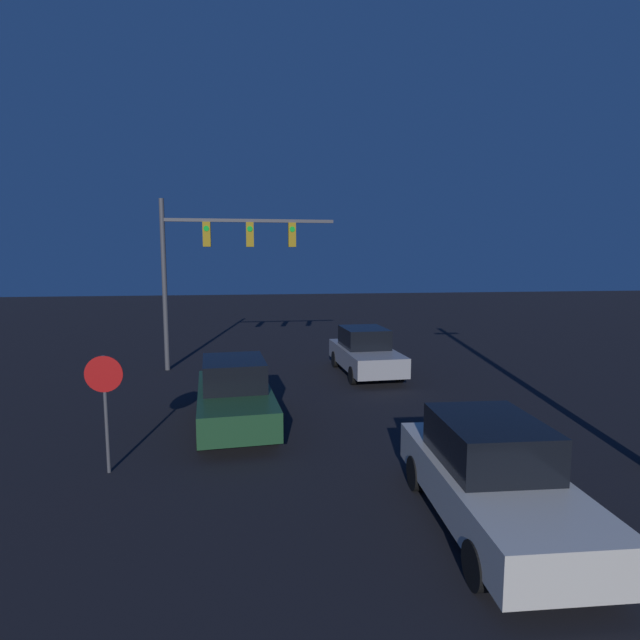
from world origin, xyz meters
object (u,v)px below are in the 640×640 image
car_near (492,476)px  traffic_signal_mast (216,253)px  car_mid (235,394)px  car_far (365,352)px  stop_sign (105,392)px

car_near → traffic_signal_mast: 13.47m
car_mid → car_near: bearing=122.9°
car_far → stop_sign: size_ratio=1.93×
traffic_signal_mast → stop_sign: 9.71m
car_near → stop_sign: stop_sign is taller
car_near → car_far: (0.49, 10.37, 0.00)m
car_mid → stop_sign: stop_sign is taller
stop_sign → car_far: bearing=47.3°
car_far → traffic_signal_mast: (-5.28, 1.71, 3.56)m
car_far → stop_sign: 10.19m
traffic_signal_mast → car_far: bearing=-17.9°
car_near → car_far: bearing=-89.6°
car_mid → car_far: (4.52, 5.05, 0.00)m
car_mid → stop_sign: size_ratio=1.95×
car_near → car_far: same height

